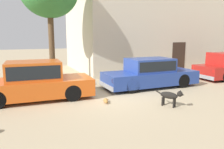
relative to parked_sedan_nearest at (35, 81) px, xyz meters
The scene contains 6 objects.
ground_plane 3.18m from the parked_sedan_nearest, 16.93° to the right, with size 80.00×80.00×0.00m, color tan.
parked_sedan_nearest is the anchor object (origin of this frame).
parked_sedan_second 5.38m from the parked_sedan_nearest, ahead, with size 4.85×1.79×1.43m.
apartment_block 14.34m from the parked_sedan_nearest, 27.43° to the left, with size 17.81×6.90×8.32m.
stray_dog_spotted 5.23m from the parked_sedan_nearest, 34.60° to the right, with size 0.60×0.95×0.65m.
stray_cat 2.93m from the parked_sedan_nearest, 33.82° to the right, with size 0.36×0.60×0.16m.
Camera 1 is at (-3.61, -8.06, 2.45)m, focal length 35.03 mm.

